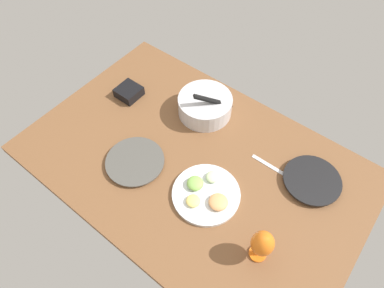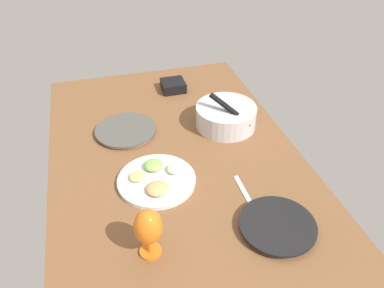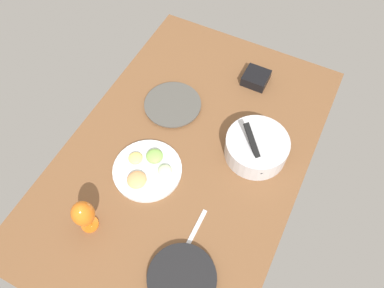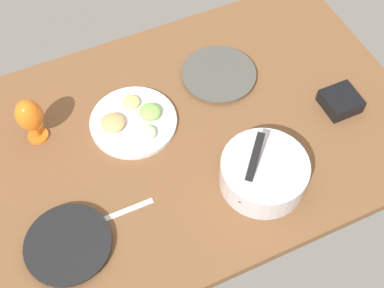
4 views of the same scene
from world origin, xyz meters
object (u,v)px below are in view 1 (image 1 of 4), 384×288
(dinner_plate_left, at_px, (135,162))
(mixing_bowl, at_px, (205,105))
(square_bowl_black, at_px, (129,92))
(hurricane_glass_orange, at_px, (262,244))
(fruit_platter, at_px, (206,193))
(dinner_plate_right, at_px, (312,181))

(dinner_plate_left, height_order, mixing_bowl, mixing_bowl)
(dinner_plate_left, xyz_separation_m, square_bowl_black, (-0.33, 0.30, 0.02))
(dinner_plate_left, distance_m, hurricane_glass_orange, 0.69)
(dinner_plate_left, relative_size, hurricane_glass_orange, 1.51)
(dinner_plate_left, bearing_deg, square_bowl_black, 137.60)
(fruit_platter, bearing_deg, dinner_plate_left, -169.15)
(dinner_plate_right, distance_m, mixing_bowl, 0.64)
(fruit_platter, bearing_deg, mixing_bowl, 127.30)
(square_bowl_black, bearing_deg, dinner_plate_right, 6.33)
(dinner_plate_left, bearing_deg, fruit_platter, 10.85)
(dinner_plate_left, bearing_deg, dinner_plate_right, 30.62)
(dinner_plate_left, relative_size, dinner_plate_right, 1.06)
(dinner_plate_right, relative_size, fruit_platter, 0.86)
(mixing_bowl, xyz_separation_m, hurricane_glass_orange, (0.62, -0.47, 0.06))
(mixing_bowl, xyz_separation_m, fruit_platter, (0.30, -0.39, -0.04))
(hurricane_glass_orange, xyz_separation_m, square_bowl_black, (-1.02, 0.32, -0.09))
(dinner_plate_left, bearing_deg, mixing_bowl, 81.43)
(dinner_plate_right, xyz_separation_m, square_bowl_black, (-1.04, -0.12, 0.02))
(mixing_bowl, bearing_deg, square_bowl_black, -158.66)
(mixing_bowl, height_order, fruit_platter, mixing_bowl)
(dinner_plate_right, distance_m, fruit_platter, 0.49)
(dinner_plate_left, height_order, hurricane_glass_orange, hurricane_glass_orange)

